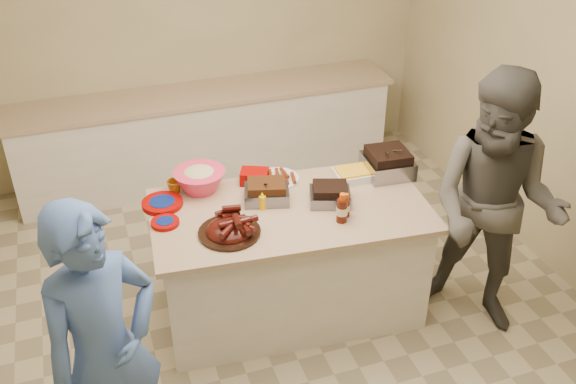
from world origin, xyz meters
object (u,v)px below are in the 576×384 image
object	(u,v)px
rib_platter	(230,234)
plastic_cup	(175,193)
island	(290,308)
mustard_bottle	(263,209)
roasting_pan	(387,174)
guest_gray	(473,316)
coleslaw_bowl	(200,189)
bbq_bottle_a	(341,221)
bbq_bottle_b	(345,216)

from	to	relation	value
rib_platter	plastic_cup	size ratio (longest dim) A/B	3.85
island	plastic_cup	world-z (taller)	plastic_cup
mustard_bottle	island	bearing A→B (deg)	-18.36
rib_platter	roasting_pan	xyz separation A→B (m)	(1.28, 0.36, 0.00)
mustard_bottle	guest_gray	xyz separation A→B (m)	(1.41, -0.58, -0.88)
rib_platter	roasting_pan	bearing A→B (deg)	15.63
coleslaw_bowl	plastic_cup	world-z (taller)	coleslaw_bowl
roasting_pan	coleslaw_bowl	size ratio (longest dim) A/B	0.90
bbq_bottle_a	bbq_bottle_b	xyz separation A→B (m)	(0.05, 0.05, 0.00)
bbq_bottle_a	plastic_cup	xyz separation A→B (m)	(-0.95, 0.70, 0.00)
plastic_cup	guest_gray	distance (m)	2.32
mustard_bottle	guest_gray	world-z (taller)	mustard_bottle
mustard_bottle	guest_gray	distance (m)	1.76
bbq_bottle_b	mustard_bottle	distance (m)	0.55
roasting_pan	coleslaw_bowl	bearing A→B (deg)	174.62
rib_platter	bbq_bottle_a	world-z (taller)	bbq_bottle_a
roasting_pan	mustard_bottle	bearing A→B (deg)	-167.11
mustard_bottle	rib_platter	bearing A→B (deg)	-143.62
coleslaw_bowl	plastic_cup	distance (m)	0.18
bbq_bottle_b	guest_gray	distance (m)	1.31
bbq_bottle_b	plastic_cup	world-z (taller)	bbq_bottle_b
island	mustard_bottle	size ratio (longest dim) A/B	14.34
rib_platter	bbq_bottle_b	size ratio (longest dim) A/B	2.37
mustard_bottle	coleslaw_bowl	bearing A→B (deg)	131.84
coleslaw_bowl	guest_gray	size ratio (longest dim) A/B	0.19
coleslaw_bowl	bbq_bottle_a	xyz separation A→B (m)	(0.78, -0.69, 0.00)
bbq_bottle_a	guest_gray	world-z (taller)	bbq_bottle_a
rib_platter	coleslaw_bowl	bearing A→B (deg)	95.57
bbq_bottle_b	bbq_bottle_a	bearing A→B (deg)	-134.92
rib_platter	roasting_pan	distance (m)	1.33
rib_platter	mustard_bottle	xyz separation A→B (m)	(0.28, 0.21, 0.00)
bbq_bottle_a	mustard_bottle	world-z (taller)	bbq_bottle_a
island	bbq_bottle_a	xyz separation A→B (m)	(0.26, -0.25, 0.88)
rib_platter	bbq_bottle_b	bearing A→B (deg)	-3.90
bbq_bottle_a	bbq_bottle_b	size ratio (longest dim) A/B	1.24
roasting_pan	bbq_bottle_b	world-z (taller)	bbq_bottle_b
island	plastic_cup	size ratio (longest dim) A/B	18.00
coleslaw_bowl	guest_gray	xyz separation A→B (m)	(1.74, -0.96, -0.88)
plastic_cup	bbq_bottle_b	bearing A→B (deg)	-33.08
island	mustard_bottle	bearing A→B (deg)	166.78
island	roasting_pan	bearing A→B (deg)	19.46
island	rib_platter	world-z (taller)	rib_platter
roasting_pan	guest_gray	distance (m)	1.21
roasting_pan	plastic_cup	bearing A→B (deg)	175.15
rib_platter	guest_gray	xyz separation A→B (m)	(1.69, -0.37, -0.88)
mustard_bottle	guest_gray	bearing A→B (deg)	-22.39
rib_platter	bbq_bottle_a	size ratio (longest dim) A/B	1.91
mustard_bottle	bbq_bottle_b	bearing A→B (deg)	-27.99
coleslaw_bowl	bbq_bottle_b	bearing A→B (deg)	-37.63
rib_platter	bbq_bottle_a	bearing A→B (deg)	-8.00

